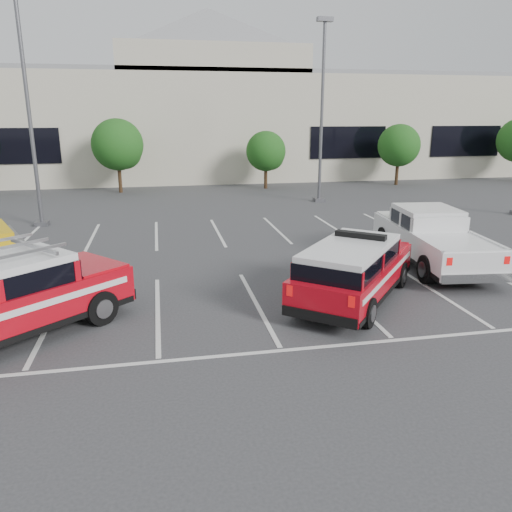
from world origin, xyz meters
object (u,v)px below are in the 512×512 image
(convention_building, at_px, (187,119))
(tree_mid_right, at_px, (267,153))
(light_pole_mid, at_px, (322,112))
(light_pole_left, at_px, (29,112))
(tree_mid_left, at_px, (119,146))
(tree_right, at_px, (400,147))
(fire_chief_suv, at_px, (354,275))
(white_pickup, at_px, (431,243))
(ladder_suv, at_px, (2,304))

(convention_building, relative_size, tree_mid_right, 15.04)
(light_pole_mid, bearing_deg, convention_building, 113.26)
(light_pole_left, bearing_deg, light_pole_mid, 14.93)
(tree_mid_right, xyz_separation_m, light_pole_mid, (1.91, -6.05, 2.68))
(tree_mid_left, xyz_separation_m, light_pole_mid, (11.91, -6.05, 2.14))
(convention_building, distance_m, light_pole_mid, 17.27)
(tree_right, distance_m, light_pole_left, 25.30)
(light_pole_mid, relative_size, fire_chief_suv, 1.92)
(light_pole_mid, xyz_separation_m, white_pickup, (-0.26, -13.29, -4.42))
(tree_mid_left, bearing_deg, fire_chief_suv, -71.07)
(tree_mid_left, distance_m, tree_right, 20.00)
(convention_building, height_order, tree_mid_right, convention_building)
(tree_right, relative_size, ladder_suv, 0.78)
(light_pole_mid, bearing_deg, fire_chief_suv, -104.81)
(fire_chief_suv, bearing_deg, tree_mid_right, 123.72)
(tree_mid_left, distance_m, light_pole_left, 10.73)
(light_pole_left, height_order, light_pole_mid, same)
(tree_right, relative_size, light_pole_left, 0.43)
(tree_right, relative_size, fire_chief_suv, 0.83)
(convention_building, xyz_separation_m, white_pickup, (6.56, -29.15, -3.96))
(tree_right, relative_size, white_pickup, 0.69)
(convention_building, xyz_separation_m, fire_chief_suv, (2.54, -32.06, -3.95))
(tree_right, bearing_deg, white_pickup, -113.36)
(fire_chief_suv, bearing_deg, ladder_suv, -134.95)
(white_pickup, distance_m, ladder_suv, 13.45)
(tree_mid_left, xyz_separation_m, ladder_suv, (-1.28, -23.06, -2.16))
(convention_building, relative_size, fire_chief_suv, 11.23)
(light_pole_left, distance_m, ladder_suv, 13.83)
(tree_mid_right, distance_m, light_pole_mid, 6.88)
(tree_mid_right, bearing_deg, light_pole_mid, -72.48)
(light_pole_left, distance_m, fire_chief_suv, 16.83)
(tree_right, xyz_separation_m, light_pole_left, (-23.09, -10.05, 2.41))
(tree_right, relative_size, light_pole_mid, 0.43)
(white_pickup, xyz_separation_m, ladder_suv, (-12.93, -3.73, 0.12))
(tree_right, bearing_deg, tree_mid_right, -180.00)
(tree_mid_left, height_order, tree_mid_right, tree_mid_left)
(light_pole_left, relative_size, ladder_suv, 1.81)
(tree_mid_left, bearing_deg, white_pickup, -58.93)
(tree_right, xyz_separation_m, light_pole_mid, (-8.09, -6.05, 2.41))
(tree_mid_left, xyz_separation_m, tree_mid_right, (10.00, -0.00, -0.54))
(convention_building, xyz_separation_m, light_pole_left, (-8.18, -19.86, 0.47))
(light_pole_mid, bearing_deg, tree_mid_left, 153.08)
(fire_chief_suv, relative_size, white_pickup, 0.83)
(tree_mid_left, bearing_deg, light_pole_left, -107.10)
(tree_right, distance_m, fire_chief_suv, 25.53)
(convention_building, height_order, light_pole_left, convention_building)
(convention_building, distance_m, fire_chief_suv, 32.40)
(convention_building, bearing_deg, tree_mid_left, -117.40)
(white_pickup, relative_size, ladder_suv, 1.14)
(light_pole_mid, height_order, white_pickup, light_pole_mid)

